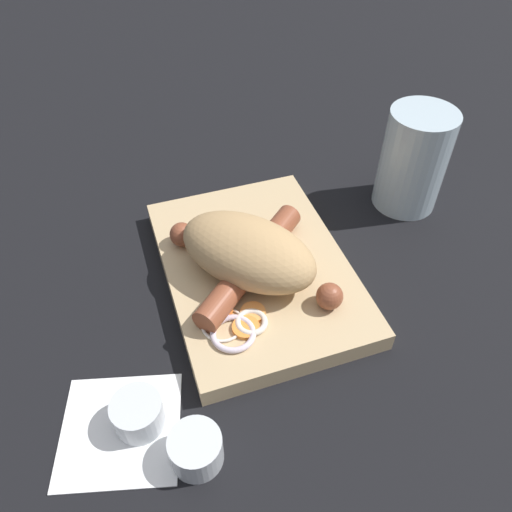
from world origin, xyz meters
TOP-DOWN VIEW (x-y plane):
  - ground_plane at (0.00, 0.00)m, footprint 3.00×3.00m
  - food_tray at (0.00, 0.00)m, footprint 0.26×0.19m
  - bread_roll at (0.01, -0.01)m, footprint 0.17×0.16m
  - sausage at (0.01, -0.01)m, footprint 0.16×0.15m
  - pickled_veggies at (0.07, -0.04)m, footprint 0.07×0.07m
  - napkin at (0.13, -0.17)m, footprint 0.12×0.12m
  - condiment_cup_near at (0.13, -0.15)m, footprint 0.04×0.04m
  - condiment_cup_far at (0.17, -0.11)m, footprint 0.04×0.04m
  - drink_glass at (-0.06, 0.22)m, footprint 0.08×0.08m

SIDE VIEW (x-z plane):
  - ground_plane at x=0.00m, z-range 0.00..0.00m
  - napkin at x=0.13m, z-range 0.00..0.00m
  - food_tray at x=0.00m, z-range 0.00..0.02m
  - condiment_cup_near at x=0.13m, z-range 0.00..0.03m
  - condiment_cup_far at x=0.17m, z-range 0.00..0.03m
  - pickled_veggies at x=0.07m, z-range 0.02..0.03m
  - sausage at x=0.01m, z-range 0.02..0.05m
  - bread_roll at x=0.01m, z-range 0.02..0.08m
  - drink_glass at x=-0.06m, z-range 0.00..0.12m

